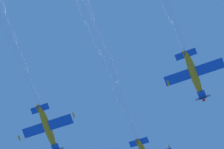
{
  "coord_description": "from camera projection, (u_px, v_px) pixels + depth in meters",
  "views": [
    {
      "loc": [
        -27.45,
        7.27,
        1.6
      ],
      "look_at": [
        -20.77,
        8.2,
        64.03
      ],
      "focal_mm": 58.48,
      "sensor_mm": 36.0,
      "label": 1
    }
  ],
  "objects": [
    {
      "name": "airplane_left_wingman",
      "position": [
        48.0,
        129.0,
        61.94
      ],
      "size": [
        9.0,
        9.66,
        3.74
      ],
      "color": "orange"
    },
    {
      "name": "airplane_right_wingman",
      "position": [
        194.0,
        75.0,
        60.2
      ],
      "size": [
        9.01,
        9.73,
        3.72
      ],
      "color": "orange"
    }
  ]
}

